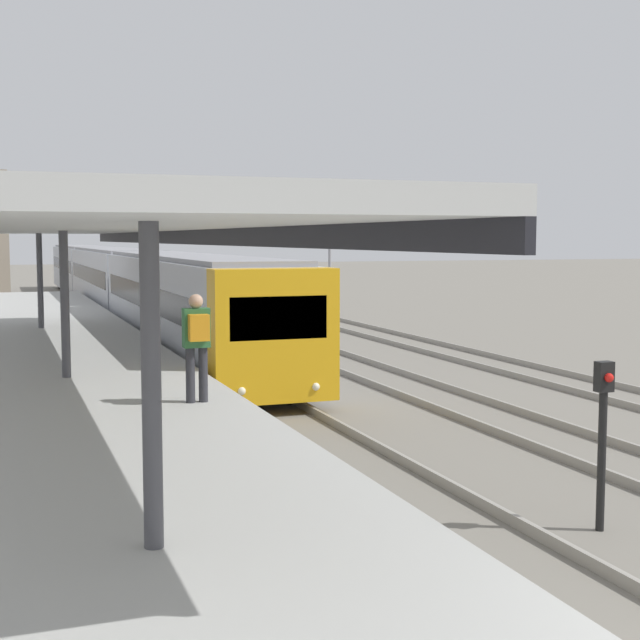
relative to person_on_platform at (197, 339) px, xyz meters
name	(u,v)px	position (x,y,z in m)	size (l,w,h in m)	color
platform_canopy	(65,226)	(-1.65, 3.28, 1.74)	(4.00, 23.71, 2.85)	beige
person_on_platform	(197,339)	(0.00, 0.00, 0.00)	(0.40, 0.40, 1.66)	#2D2D33
train_near	(116,278)	(2.25, 27.88, -0.28)	(2.53, 49.70, 3.02)	gold
signal_post_near	(603,427)	(3.85, -4.70, -0.71)	(0.20, 0.21, 2.04)	black
signal_mast_far	(330,249)	(11.73, 25.41, 1.04)	(0.28, 0.29, 4.74)	gray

